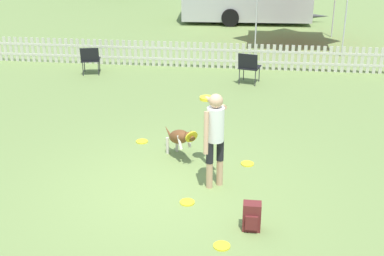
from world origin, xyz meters
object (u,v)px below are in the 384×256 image
(handler_person, at_px, (215,129))
(folding_chair_center, at_px, (249,65))
(folding_chair_blue_left, at_px, (90,58))
(frisbee_near_handler, at_px, (142,141))
(leaping_dog, at_px, (180,137))
(frisbee_near_dog, at_px, (187,202))
(frisbee_far_scatter, at_px, (222,246))
(backpack_on_grass, at_px, (252,217))
(frisbee_midfield, at_px, (247,164))

(handler_person, height_order, folding_chair_center, handler_person)
(folding_chair_blue_left, bearing_deg, handler_person, 111.21)
(frisbee_near_handler, bearing_deg, leaping_dog, -37.28)
(handler_person, xyz_separation_m, leaping_dog, (-0.70, 0.92, -0.57))
(frisbee_near_dog, height_order, folding_chair_center, folding_chair_center)
(leaping_dog, distance_m, frisbee_far_scatter, 2.86)
(leaping_dog, height_order, frisbee_far_scatter, leaping_dog)
(frisbee_near_dog, bearing_deg, handler_person, 60.46)
(frisbee_near_handler, bearing_deg, backpack_on_grass, -52.09)
(backpack_on_grass, bearing_deg, leaping_dog, 121.72)
(backpack_on_grass, bearing_deg, folding_chair_center, 91.92)
(frisbee_far_scatter, xyz_separation_m, folding_chair_center, (0.16, 7.33, 0.49))
(frisbee_far_scatter, xyz_separation_m, folding_chair_blue_left, (-4.18, 7.66, 0.46))
(frisbee_midfield, bearing_deg, folding_chair_center, 91.39)
(handler_person, xyz_separation_m, frisbee_near_dog, (-0.36, -0.64, -1.00))
(handler_person, height_order, frisbee_near_handler, handler_person)
(backpack_on_grass, distance_m, folding_chair_center, 6.87)
(handler_person, distance_m, frisbee_midfield, 1.41)
(frisbee_far_scatter, bearing_deg, handler_person, 98.51)
(frisbee_midfield, height_order, backpack_on_grass, backpack_on_grass)
(frisbee_near_dog, xyz_separation_m, folding_chair_blue_left, (-3.55, 6.56, 0.46))
(leaping_dog, relative_size, backpack_on_grass, 2.23)
(frisbee_near_handler, relative_size, folding_chair_center, 0.28)
(frisbee_far_scatter, distance_m, folding_chair_blue_left, 8.74)
(frisbee_midfield, relative_size, backpack_on_grass, 0.54)
(handler_person, relative_size, folding_chair_blue_left, 2.06)
(frisbee_near_dog, relative_size, folding_chair_blue_left, 0.30)
(folding_chair_blue_left, bearing_deg, leaping_dog, 110.49)
(frisbee_near_handler, xyz_separation_m, folding_chair_center, (1.99, 4.01, 0.49))
(handler_person, bearing_deg, folding_chair_blue_left, 86.68)
(folding_chair_blue_left, relative_size, folding_chair_center, 0.93)
(frisbee_far_scatter, relative_size, backpack_on_grass, 0.54)
(frisbee_near_handler, height_order, folding_chair_blue_left, folding_chair_blue_left)
(frisbee_far_scatter, height_order, folding_chair_center, folding_chair_center)
(handler_person, bearing_deg, frisbee_near_handler, 97.88)
(handler_person, height_order, frisbee_midfield, handler_person)
(leaping_dog, relative_size, folding_chair_blue_left, 1.22)
(frisbee_near_handler, xyz_separation_m, backpack_on_grass, (2.22, -2.85, 0.20))
(backpack_on_grass, relative_size, folding_chair_center, 0.51)
(folding_chair_center, bearing_deg, backpack_on_grass, 105.09)
(frisbee_midfield, distance_m, backpack_on_grass, 2.12)
(handler_person, distance_m, backpack_on_grass, 1.63)
(frisbee_far_scatter, bearing_deg, leaping_dog, 109.83)
(folding_chair_blue_left, xyz_separation_m, folding_chair_center, (4.34, -0.33, 0.04))
(frisbee_near_handler, height_order, backpack_on_grass, backpack_on_grass)
(frisbee_midfield, bearing_deg, frisbee_near_dog, -121.29)
(leaping_dog, height_order, frisbee_near_dog, leaping_dog)
(folding_chair_center, bearing_deg, leaping_dog, 89.63)
(frisbee_near_handler, bearing_deg, handler_person, -45.32)
(leaping_dog, bearing_deg, folding_chair_blue_left, -94.04)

